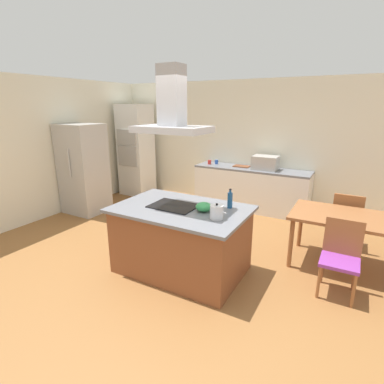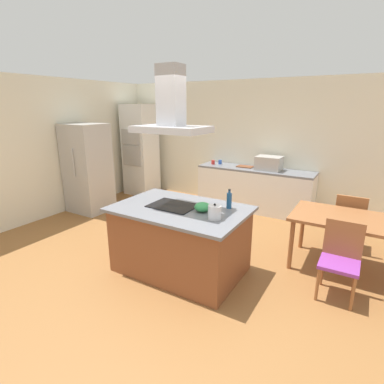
# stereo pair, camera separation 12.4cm
# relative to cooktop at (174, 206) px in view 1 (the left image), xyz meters

# --- Properties ---
(ground) EXTENTS (16.00, 16.00, 0.00)m
(ground) POSITION_rel_cooktop_xyz_m (0.11, 1.50, -0.91)
(ground) COLOR #936033
(wall_back) EXTENTS (7.20, 0.10, 2.70)m
(wall_back) POSITION_rel_cooktop_xyz_m (0.11, 3.25, 0.44)
(wall_back) COLOR silver
(wall_back) RESTS_ON ground
(wall_left) EXTENTS (0.10, 8.80, 2.70)m
(wall_left) POSITION_rel_cooktop_xyz_m (-3.34, 1.00, 0.44)
(wall_left) COLOR silver
(wall_left) RESTS_ON ground
(kitchen_island) EXTENTS (1.72, 1.14, 0.90)m
(kitchen_island) POSITION_rel_cooktop_xyz_m (0.11, 0.00, -0.45)
(kitchen_island) COLOR brown
(kitchen_island) RESTS_ON ground
(cooktop) EXTENTS (0.60, 0.44, 0.01)m
(cooktop) POSITION_rel_cooktop_xyz_m (0.00, 0.00, 0.00)
(cooktop) COLOR black
(cooktop) RESTS_ON kitchen_island
(tea_kettle) EXTENTS (0.21, 0.16, 0.19)m
(tea_kettle) POSITION_rel_cooktop_xyz_m (0.68, -0.13, 0.08)
(tea_kettle) COLOR silver
(tea_kettle) RESTS_ON kitchen_island
(olive_oil_bottle) EXTENTS (0.07, 0.07, 0.25)m
(olive_oil_bottle) POSITION_rel_cooktop_xyz_m (0.66, 0.30, 0.10)
(olive_oil_bottle) COLOR navy
(olive_oil_bottle) RESTS_ON kitchen_island
(mixing_bowl) EXTENTS (0.21, 0.21, 0.11)m
(mixing_bowl) POSITION_rel_cooktop_xyz_m (0.43, 0.02, 0.05)
(mixing_bowl) COLOR #33934C
(mixing_bowl) RESTS_ON kitchen_island
(back_counter) EXTENTS (2.41, 0.62, 0.90)m
(back_counter) POSITION_rel_cooktop_xyz_m (0.11, 2.88, -0.46)
(back_counter) COLOR white
(back_counter) RESTS_ON ground
(countertop_microwave) EXTENTS (0.50, 0.38, 0.28)m
(countertop_microwave) POSITION_rel_cooktop_xyz_m (0.39, 2.88, 0.13)
(countertop_microwave) COLOR #B2AFAA
(countertop_microwave) RESTS_ON back_counter
(coffee_mug_red) EXTENTS (0.08, 0.08, 0.09)m
(coffee_mug_red) POSITION_rel_cooktop_xyz_m (-0.87, 2.85, 0.04)
(coffee_mug_red) COLOR red
(coffee_mug_red) RESTS_ON back_counter
(coffee_mug_blue) EXTENTS (0.08, 0.08, 0.09)m
(coffee_mug_blue) POSITION_rel_cooktop_xyz_m (-0.74, 2.95, 0.04)
(coffee_mug_blue) COLOR #2D56B2
(coffee_mug_blue) RESTS_ON back_counter
(cutting_board) EXTENTS (0.34, 0.24, 0.02)m
(cutting_board) POSITION_rel_cooktop_xyz_m (-0.13, 2.93, 0.00)
(cutting_board) COLOR brown
(cutting_board) RESTS_ON back_counter
(wall_oven_stack) EXTENTS (0.70, 0.66, 2.20)m
(wall_oven_stack) POSITION_rel_cooktop_xyz_m (-2.79, 2.65, 0.20)
(wall_oven_stack) COLOR white
(wall_oven_stack) RESTS_ON ground
(refrigerator) EXTENTS (0.80, 0.73, 1.82)m
(refrigerator) POSITION_rel_cooktop_xyz_m (-2.87, 1.05, 0.00)
(refrigerator) COLOR #B2AFAA
(refrigerator) RESTS_ON ground
(dining_table) EXTENTS (1.40, 0.90, 0.75)m
(dining_table) POSITION_rel_cooktop_xyz_m (2.00, 1.17, -0.24)
(dining_table) COLOR #995B33
(dining_table) RESTS_ON ground
(chair_facing_back_wall) EXTENTS (0.42, 0.42, 0.89)m
(chair_facing_back_wall) POSITION_rel_cooktop_xyz_m (2.00, 1.84, -0.40)
(chair_facing_back_wall) COLOR purple
(chair_facing_back_wall) RESTS_ON ground
(chair_facing_island) EXTENTS (0.42, 0.42, 0.89)m
(chair_facing_island) POSITION_rel_cooktop_xyz_m (2.00, 0.51, -0.40)
(chair_facing_island) COLOR purple
(chair_facing_island) RESTS_ON ground
(range_hood) EXTENTS (0.90, 0.55, 0.78)m
(range_hood) POSITION_rel_cooktop_xyz_m (0.00, 0.00, 1.20)
(range_hood) COLOR #ADADB2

